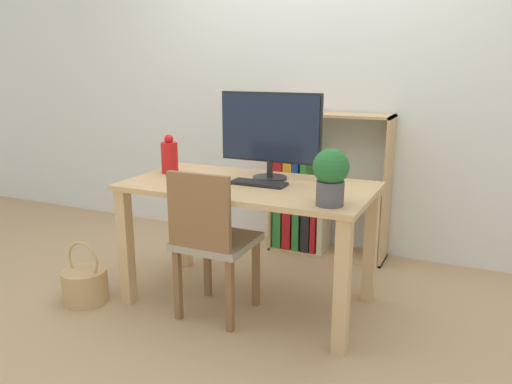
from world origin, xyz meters
The scene contains 10 objects.
ground_plane centered at (0.00, 0.00, 0.00)m, with size 10.00×10.00×0.00m, color tan.
wall_back centered at (0.00, 1.13, 1.30)m, with size 8.00×0.05×2.60m.
desk centered at (0.00, 0.00, 0.60)m, with size 1.40×0.74×0.72m.
monitor centered at (0.07, 0.15, 1.01)m, with size 0.62×0.20×0.50m.
keyboard centered at (0.06, 0.00, 0.73)m, with size 0.32×0.12×0.02m.
vase centered at (-0.57, 0.06, 0.83)m, with size 0.10×0.10×0.24m.
potted_plant centered at (0.55, -0.24, 0.87)m, with size 0.17×0.17×0.27m.
chair centered at (-0.10, -0.26, 0.47)m, with size 0.40×0.40×0.85m.
bookshelf centered at (0.03, 0.96, 0.45)m, with size 0.86×0.28×1.05m.
basket centered at (-0.89, -0.41, 0.11)m, with size 0.26×0.26×0.38m.
Camera 1 is at (1.19, -2.48, 1.38)m, focal length 35.00 mm.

